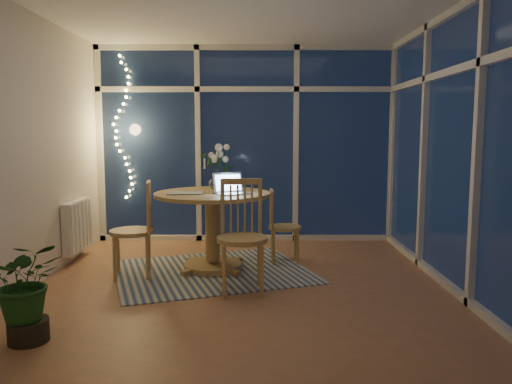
# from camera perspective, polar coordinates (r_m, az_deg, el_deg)

# --- Properties ---
(floor) EXTENTS (4.00, 4.00, 0.00)m
(floor) POSITION_cam_1_polar(r_m,az_deg,el_deg) (4.97, -1.37, -10.33)
(floor) COLOR #91643F
(floor) RESTS_ON ground
(ceiling) EXTENTS (4.00, 4.00, 0.00)m
(ceiling) POSITION_cam_1_polar(r_m,az_deg,el_deg) (4.88, -1.46, 20.27)
(ceiling) COLOR white
(ceiling) RESTS_ON wall_back
(wall_back) EXTENTS (4.00, 0.04, 2.60)m
(wall_back) POSITION_cam_1_polar(r_m,az_deg,el_deg) (6.75, -1.02, 5.45)
(wall_back) COLOR silver
(wall_back) RESTS_ON floor
(wall_front) EXTENTS (4.00, 0.04, 2.60)m
(wall_front) POSITION_cam_1_polar(r_m,az_deg,el_deg) (2.75, -2.37, 3.31)
(wall_front) COLOR silver
(wall_front) RESTS_ON floor
(wall_left) EXTENTS (0.04, 4.00, 2.60)m
(wall_left) POSITION_cam_1_polar(r_m,az_deg,el_deg) (5.20, -24.12, 4.41)
(wall_left) COLOR silver
(wall_left) RESTS_ON floor
(wall_right) EXTENTS (0.04, 4.00, 2.60)m
(wall_right) POSITION_cam_1_polar(r_m,az_deg,el_deg) (5.11, 21.69, 4.49)
(wall_right) COLOR silver
(wall_right) RESTS_ON floor
(window_wall_back) EXTENTS (4.00, 0.10, 2.60)m
(window_wall_back) POSITION_cam_1_polar(r_m,az_deg,el_deg) (6.71, -1.03, 5.44)
(window_wall_back) COLOR silver
(window_wall_back) RESTS_ON floor
(window_wall_right) EXTENTS (0.10, 4.00, 2.60)m
(window_wall_right) POSITION_cam_1_polar(r_m,az_deg,el_deg) (5.10, 21.27, 4.50)
(window_wall_right) COLOR silver
(window_wall_right) RESTS_ON floor
(radiator) EXTENTS (0.10, 0.70, 0.58)m
(radiator) POSITION_cam_1_polar(r_m,az_deg,el_deg) (6.10, -19.76, -3.63)
(radiator) COLOR white
(radiator) RESTS_ON wall_left
(fairy_lights) EXTENTS (0.24, 0.10, 1.85)m
(fairy_lights) POSITION_cam_1_polar(r_m,az_deg,el_deg) (6.86, -15.08, 7.12)
(fairy_lights) COLOR #FFD966
(fairy_lights) RESTS_ON window_wall_back
(garden_patio) EXTENTS (12.00, 6.00, 0.10)m
(garden_patio) POSITION_cam_1_polar(r_m,az_deg,el_deg) (9.87, 2.18, -2.02)
(garden_patio) COLOR black
(garden_patio) RESTS_ON ground
(garden_fence) EXTENTS (11.00, 0.08, 1.80)m
(garden_fence) POSITION_cam_1_polar(r_m,az_deg,el_deg) (10.26, -0.70, 3.71)
(garden_fence) COLOR #352113
(garden_fence) RESTS_ON ground
(neighbour_roof) EXTENTS (7.00, 3.00, 2.20)m
(neighbour_roof) POSITION_cam_1_polar(r_m,az_deg,el_deg) (13.27, 0.75, 10.06)
(neighbour_roof) COLOR #31353B
(neighbour_roof) RESTS_ON ground
(garden_shrubs) EXTENTS (0.90, 0.90, 0.90)m
(garden_shrubs) POSITION_cam_1_polar(r_m,az_deg,el_deg) (8.26, -6.41, -0.24)
(garden_shrubs) COLOR black
(garden_shrubs) RESTS_ON ground
(rug) EXTENTS (2.37, 2.13, 0.01)m
(rug) POSITION_cam_1_polar(r_m,az_deg,el_deg) (5.35, -5.03, -9.03)
(rug) COLOR beige
(rug) RESTS_ON floor
(dining_table) EXTENTS (1.55, 1.55, 0.83)m
(dining_table) POSITION_cam_1_polar(r_m,az_deg,el_deg) (5.35, -4.98, -4.49)
(dining_table) COLOR #A98A4C
(dining_table) RESTS_ON floor
(chair_left) EXTENTS (0.53, 0.53, 0.99)m
(chair_left) POSITION_cam_1_polar(r_m,az_deg,el_deg) (5.18, -14.03, -4.15)
(chair_left) COLOR #A98A4C
(chair_left) RESTS_ON floor
(chair_right) EXTENTS (0.40, 0.40, 0.84)m
(chair_right) POSITION_cam_1_polar(r_m,az_deg,el_deg) (5.63, 3.33, -3.86)
(chair_right) COLOR #A98A4C
(chair_right) RESTS_ON floor
(chair_front) EXTENTS (0.52, 0.52, 1.05)m
(chair_front) POSITION_cam_1_polar(r_m,az_deg,el_deg) (4.55, -1.60, -5.08)
(chair_front) COLOR #A98A4C
(chair_front) RESTS_ON floor
(laptop) EXTENTS (0.41, 0.39, 0.24)m
(laptop) POSITION_cam_1_polar(r_m,az_deg,el_deg) (5.11, -2.69, 1.06)
(laptop) COLOR silver
(laptop) RESTS_ON dining_table
(flower_vase) EXTENTS (0.26, 0.26, 0.21)m
(flower_vase) POSITION_cam_1_polar(r_m,az_deg,el_deg) (5.54, -4.47, 1.37)
(flower_vase) COLOR silver
(flower_vase) RESTS_ON dining_table
(bowl) EXTENTS (0.19, 0.19, 0.04)m
(bowl) POSITION_cam_1_polar(r_m,az_deg,el_deg) (5.52, -2.45, 0.46)
(bowl) COLOR silver
(bowl) RESTS_ON dining_table
(newspapers) EXTENTS (0.39, 0.32, 0.01)m
(newspapers) POSITION_cam_1_polar(r_m,az_deg,el_deg) (5.24, -7.92, -0.09)
(newspapers) COLOR beige
(newspapers) RESTS_ON dining_table
(phone) EXTENTS (0.12, 0.10, 0.01)m
(phone) POSITION_cam_1_polar(r_m,az_deg,el_deg) (5.17, -4.36, -0.14)
(phone) COLOR black
(phone) RESTS_ON dining_table
(potted_plant) EXTENTS (0.67, 0.63, 0.76)m
(potted_plant) POSITION_cam_1_polar(r_m,az_deg,el_deg) (3.89, -24.78, -10.08)
(potted_plant) COLOR #194518
(potted_plant) RESTS_ON floor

